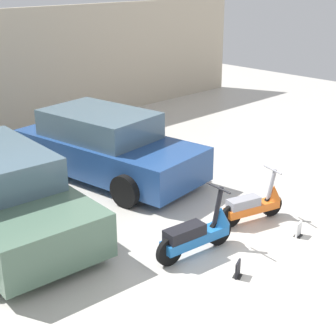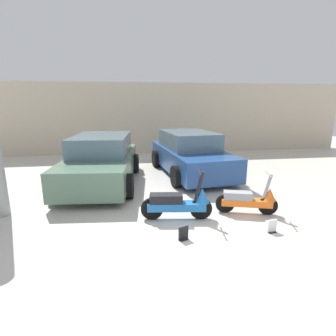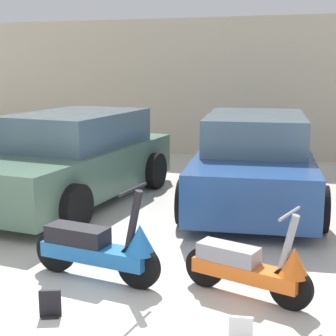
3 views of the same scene
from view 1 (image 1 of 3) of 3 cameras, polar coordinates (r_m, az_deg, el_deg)
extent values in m
plane|color=beige|center=(8.19, 10.48, -11.27)|extent=(28.00, 28.00, 0.00)
cylinder|color=black|center=(8.72, 5.69, -7.04)|extent=(0.48, 0.14, 0.48)
cylinder|color=black|center=(8.12, 0.16, -9.22)|extent=(0.48, 0.14, 0.48)
cube|color=#1E66B2|center=(8.38, 3.04, -7.75)|extent=(1.27, 0.44, 0.17)
cube|color=black|center=(8.17, 1.86, -7.14)|extent=(0.72, 0.36, 0.19)
cylinder|color=black|center=(8.47, 5.53, -4.30)|extent=(0.23, 0.11, 0.67)
cylinder|color=black|center=(8.33, 5.61, -2.22)|extent=(0.10, 0.55, 0.03)
cone|color=#1E66B2|center=(8.59, 5.85, -5.26)|extent=(0.35, 0.35, 0.31)
cylinder|color=black|center=(9.85, 11.44, -4.07)|extent=(0.43, 0.19, 0.42)
cylinder|color=black|center=(9.32, 6.97, -5.32)|extent=(0.43, 0.19, 0.42)
cube|color=orange|center=(9.56, 9.29, -4.40)|extent=(1.13, 0.55, 0.15)
cube|color=gray|center=(9.38, 8.38, -3.80)|extent=(0.66, 0.41, 0.17)
cylinder|color=gray|center=(9.65, 11.39, -1.85)|extent=(0.21, 0.12, 0.60)
cylinder|color=gray|center=(9.54, 11.52, -0.20)|extent=(0.16, 0.48, 0.03)
cone|color=orange|center=(9.76, 11.62, -2.65)|extent=(0.35, 0.35, 0.28)
cube|color=#51705B|center=(9.36, -17.96, -3.86)|extent=(2.17, 4.50, 0.73)
cylinder|color=black|center=(8.71, -8.56, -6.50)|extent=(0.28, 0.68, 0.67)
cylinder|color=black|center=(10.93, -16.07, -1.24)|extent=(0.28, 0.68, 0.67)
cube|color=navy|center=(11.42, -6.53, 1.58)|extent=(2.34, 4.51, 0.72)
cube|color=slate|center=(11.40, -7.60, 4.88)|extent=(1.88, 2.60, 0.56)
cylinder|color=black|center=(11.35, 1.66, 0.44)|extent=(0.31, 0.68, 0.66)
cylinder|color=black|center=(10.01, -4.69, -2.54)|extent=(0.31, 0.68, 0.66)
cylinder|color=black|center=(13.02, -7.87, 3.00)|extent=(0.31, 0.68, 0.66)
cylinder|color=black|center=(11.87, -14.28, 0.72)|extent=(0.31, 0.68, 0.66)
cube|color=black|center=(8.02, 7.70, -11.78)|extent=(0.19, 0.17, 0.01)
cube|color=black|center=(7.95, 7.75, -11.03)|extent=(0.20, 0.10, 0.26)
cube|color=black|center=(9.32, 14.20, -7.28)|extent=(0.18, 0.14, 0.01)
cube|color=white|center=(9.26, 14.27, -6.61)|extent=(0.20, 0.06, 0.26)
camera|label=2|loc=(4.93, 44.39, -8.06)|focal=28.00mm
camera|label=3|loc=(8.08, 42.28, 0.82)|focal=55.00mm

